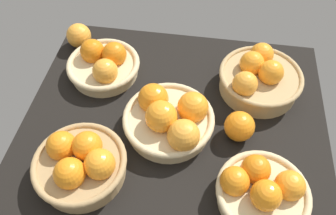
{
  "coord_description": "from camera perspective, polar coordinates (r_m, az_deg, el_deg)",
  "views": [
    {
      "loc": [
        -6.37,
        54.25,
        78.91
      ],
      "look_at": [
        2.0,
        -0.77,
        7.0
      ],
      "focal_mm": 35.67,
      "sensor_mm": 36.0,
      "label": 1
    }
  ],
  "objects": [
    {
      "name": "basket_far_left",
      "position": [
        0.81,
        15.7,
        -13.6
      ],
      "size": [
        21.52,
        21.52,
        10.86
      ],
      "color": "#D3BC8C",
      "rests_on": "market_tray"
    },
    {
      "name": "market_tray",
      "position": [
        0.95,
        1.13,
        -2.54
      ],
      "size": [
        84.0,
        72.0,
        3.0
      ],
      "primitive_type": "cube",
      "color": "black",
      "rests_on": "ground"
    },
    {
      "name": "basket_near_left",
      "position": [
        1.01,
        15.27,
        4.99
      ],
      "size": [
        24.11,
        24.11,
        11.67
      ],
      "color": "tan",
      "rests_on": "market_tray"
    },
    {
      "name": "basket_far_right",
      "position": [
        0.84,
        -14.73,
        -9.21
      ],
      "size": [
        22.69,
        22.69,
        11.06
      ],
      "color": "tan",
      "rests_on": "market_tray"
    },
    {
      "name": "loose_orange_front_gap",
      "position": [
        1.15,
        -14.99,
        11.77
      ],
      "size": [
        7.97,
        7.97,
        7.97
      ],
      "primitive_type": "sphere",
      "color": "#F49E33",
      "rests_on": "market_tray"
    },
    {
      "name": "basket_center",
      "position": [
        0.88,
        0.37,
        -1.85
      ],
      "size": [
        24.54,
        24.54,
        11.51
      ],
      "color": "#D3BC8C",
      "rests_on": "market_tray"
    },
    {
      "name": "basket_near_right",
      "position": [
        1.04,
        -10.91,
        7.26
      ],
      "size": [
        22.23,
        22.23,
        9.76
      ],
      "color": "#D3BC8C",
      "rests_on": "market_tray"
    },
    {
      "name": "loose_orange_back_gap",
      "position": [
        0.89,
        12.12,
        -3.15
      ],
      "size": [
        8.05,
        8.05,
        8.05
      ],
      "primitive_type": "sphere",
      "color": "orange",
      "rests_on": "market_tray"
    }
  ]
}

